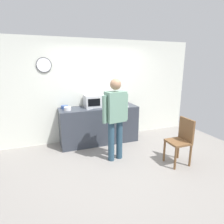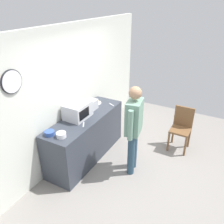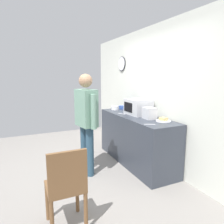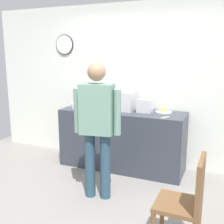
% 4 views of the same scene
% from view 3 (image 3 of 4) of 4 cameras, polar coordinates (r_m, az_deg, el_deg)
% --- Properties ---
extents(ground_plane, '(6.00, 6.00, 0.00)m').
position_cam_3_polar(ground_plane, '(3.66, -9.93, -17.36)').
color(ground_plane, gray).
extents(back_wall, '(5.40, 0.13, 2.60)m').
position_cam_3_polar(back_wall, '(3.99, 12.29, 4.45)').
color(back_wall, silver).
rests_on(back_wall, ground_plane).
extents(kitchen_counter, '(1.96, 0.62, 0.93)m').
position_cam_3_polar(kitchen_counter, '(4.02, 6.58, -7.52)').
color(kitchen_counter, '#333842').
rests_on(kitchen_counter, ground_plane).
extents(microwave, '(0.50, 0.39, 0.30)m').
position_cam_3_polar(microwave, '(4.00, 7.30, 1.43)').
color(microwave, silver).
rests_on(microwave, kitchen_counter).
extents(sandwich_plate, '(0.24, 0.24, 0.07)m').
position_cam_3_polar(sandwich_plate, '(3.49, 14.09, -2.22)').
color(sandwich_plate, white).
rests_on(sandwich_plate, kitchen_counter).
extents(salad_bowl, '(0.17, 0.17, 0.07)m').
position_cam_3_polar(salad_bowl, '(4.67, 2.97, 1.33)').
color(salad_bowl, '#33519E').
rests_on(salad_bowl, kitchen_counter).
extents(cereal_bowl, '(0.16, 0.16, 0.08)m').
position_cam_3_polar(cereal_bowl, '(4.54, 0.83, 1.14)').
color(cereal_bowl, white).
rests_on(cereal_bowl, kitchen_counter).
extents(toaster, '(0.22, 0.18, 0.20)m').
position_cam_3_polar(toaster, '(3.64, 10.39, -0.32)').
color(toaster, silver).
rests_on(toaster, kitchen_counter).
extents(fork_utensil, '(0.10, 0.16, 0.01)m').
position_cam_3_polar(fork_utensil, '(3.22, 10.43, -3.41)').
color(fork_utensil, silver).
rests_on(fork_utensil, kitchen_counter).
extents(spoon_utensil, '(0.16, 0.10, 0.01)m').
position_cam_3_polar(spoon_utensil, '(4.06, 2.81, -0.47)').
color(spoon_utensil, silver).
rests_on(spoon_utensil, kitchen_counter).
extents(person_standing, '(0.58, 0.30, 1.71)m').
position_cam_3_polar(person_standing, '(3.43, -7.15, -1.39)').
color(person_standing, '#29465A').
rests_on(person_standing, ground_plane).
extents(wooden_chair, '(0.40, 0.40, 0.94)m').
position_cam_3_polar(wooden_chair, '(2.37, -12.61, -19.30)').
color(wooden_chair, brown).
rests_on(wooden_chair, ground_plane).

